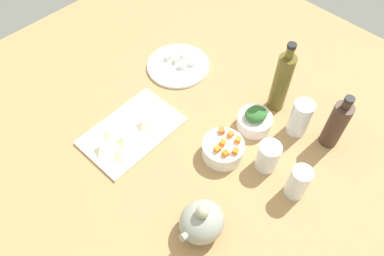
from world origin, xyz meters
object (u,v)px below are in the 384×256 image
bottle_1 (281,82)px  drinking_glass_1 (300,118)px  teapot (202,221)px  bowl_greens (254,122)px  cutting_board (132,131)px  drinking_glass_0 (268,156)px  bowl_carrots (223,149)px  drinking_glass_2 (298,182)px  plate_tofu (178,66)px  bottle_0 (336,124)px

bottle_1 → drinking_glass_1: (3.94, 12.04, -5.58)cm
teapot → bottle_1: bearing=-165.9°
bowl_greens → bottle_1: bearing=-178.2°
cutting_board → drinking_glass_0: 47.47cm
bowl_carrots → bottle_1: bearing=-179.1°
bowl_greens → cutting_board: bearing=-41.9°
bowl_carrots → bottle_1: bottle_1 is taller
bottle_1 → drinking_glass_2: 35.87cm
cutting_board → bottle_1: 54.62cm
cutting_board → bowl_carrots: size_ratio=2.46×
bowl_carrots → plate_tofu: bearing=-114.6°
bowl_carrots → drinking_glass_0: (-6.81, 12.87, 2.43)cm
bottle_0 → drinking_glass_1: 11.61cm
cutting_board → plate_tofu: 36.09cm
drinking_glass_1 → bottle_0: bearing=110.1°
bowl_greens → drinking_glass_1: size_ratio=0.88×
bottle_1 → drinking_glass_2: (24.34, 25.61, -6.19)cm
bottle_1 → drinking_glass_2: bottle_1 is taller
cutting_board → bottle_1: (-45.13, 28.32, 12.03)cm
bottle_1 → drinking_glass_0: size_ratio=2.68×
bottle_1 → bowl_carrots: bearing=0.9°
plate_tofu → drinking_glass_1: size_ratio=1.81×
drinking_glass_2 → teapot: bearing=-22.9°
cutting_board → drinking_glass_0: size_ratio=3.12×
plate_tofu → bottle_0: bearing=99.9°
plate_tofu → bottle_0: size_ratio=1.12×
teapot → drinking_glass_0: teapot is taller
bowl_greens → bottle_1: (-13.08, -0.41, 9.96)cm
plate_tofu → drinking_glass_0: size_ratio=2.30×
plate_tofu → bottle_1: size_ratio=0.86×
cutting_board → drinking_glass_1: size_ratio=2.45×
plate_tofu → drinking_glass_2: 67.46cm
bowl_carrots → drinking_glass_0: bearing=117.9°
cutting_board → bowl_carrots: bearing=118.2°
drinking_glass_0 → drinking_glass_2: (1.45, 12.28, 0.87)cm
bowl_carrots → bottle_1: 31.19cm
bowl_greens → drinking_glass_2: (11.26, 25.20, 3.76)cm
teapot → drinking_glass_0: size_ratio=1.38×
plate_tofu → bottle_0: bottle_0 is taller
teapot → drinking_glass_0: 30.41cm
bottle_1 → cutting_board: bearing=-32.1°
cutting_board → bowl_greens: bearing=138.1°
drinking_glass_0 → bowl_greens: bearing=-127.2°
teapot → bowl_carrots: bearing=-151.3°
teapot → bottle_1: bottle_1 is taller
drinking_glass_1 → drinking_glass_2: 24.50cm
bowl_carrots → bottle_0: bearing=143.2°
bowl_greens → teapot: bearing=17.9°
cutting_board → drinking_glass_2: size_ratio=2.69×
bowl_greens → teapot: 42.38cm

